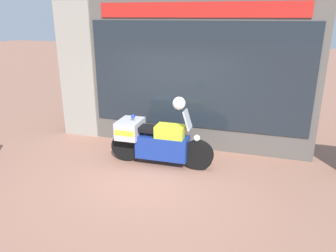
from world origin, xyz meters
TOP-DOWN VIEW (x-y plane):
  - ground_plane at (0.00, 0.00)m, footprint 60.00×60.00m
  - shop_building at (-0.44, 2.00)m, footprint 6.33×0.55m
  - window_display at (0.42, 2.03)m, footprint 4.89×0.30m
  - paramedic_motorcycle at (-0.15, 0.68)m, footprint 2.29×0.67m
  - white_helmet at (0.38, 0.69)m, footprint 0.26×0.26m

SIDE VIEW (x-z plane):
  - ground_plane at x=0.00m, z-range 0.00..0.00m
  - window_display at x=0.42m, z-range -0.49..1.40m
  - paramedic_motorcycle at x=-0.15m, z-range -0.09..1.18m
  - white_helmet at x=0.38m, z-range 1.28..1.54m
  - shop_building at x=-0.44m, z-range 0.01..3.45m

